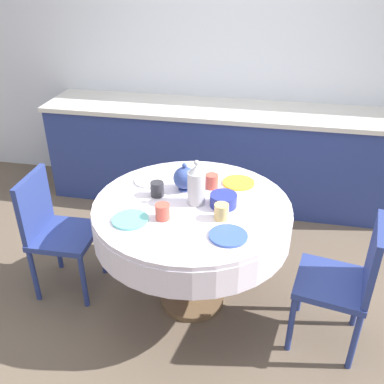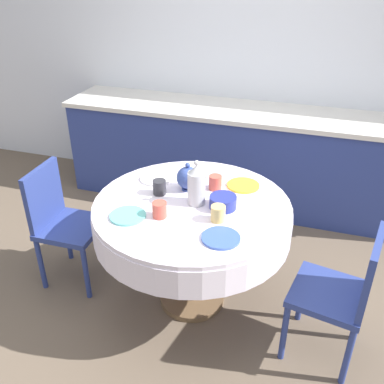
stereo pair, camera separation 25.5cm
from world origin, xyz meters
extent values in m
plane|color=brown|center=(0.00, 0.00, 0.00)|extent=(12.00, 12.00, 0.00)
cube|color=silver|center=(0.00, 1.79, 1.30)|extent=(7.00, 0.05, 2.60)
cube|color=navy|center=(0.00, 1.46, 0.43)|extent=(3.20, 0.60, 0.87)
cube|color=beige|center=(0.00, 1.46, 0.89)|extent=(3.24, 0.64, 0.04)
cylinder|color=brown|center=(0.00, 0.00, 0.02)|extent=(0.44, 0.44, 0.04)
cylinder|color=brown|center=(0.00, 0.00, 0.30)|extent=(0.11, 0.11, 0.53)
cylinder|color=silver|center=(0.00, 0.00, 0.66)|extent=(1.22, 1.22, 0.18)
cylinder|color=silver|center=(0.00, 0.00, 0.76)|extent=(1.21, 1.21, 0.03)
cube|color=navy|center=(0.86, -0.16, 0.44)|extent=(0.47, 0.47, 0.04)
cube|color=navy|center=(1.04, -0.20, 0.66)|extent=(0.11, 0.38, 0.42)
cylinder|color=navy|center=(0.65, -0.30, 0.21)|extent=(0.04, 0.04, 0.42)
cylinder|color=navy|center=(0.72, 0.04, 0.21)|extent=(0.04, 0.04, 0.42)
cylinder|color=navy|center=(1.00, -0.37, 0.21)|extent=(0.04, 0.04, 0.42)
cylinder|color=navy|center=(1.07, -0.02, 0.21)|extent=(0.04, 0.04, 0.42)
cube|color=navy|center=(-0.87, -0.02, 0.44)|extent=(0.41, 0.41, 0.04)
cube|color=navy|center=(-1.06, -0.02, 0.66)|extent=(0.04, 0.38, 0.42)
cylinder|color=navy|center=(-0.70, 0.16, 0.21)|extent=(0.04, 0.04, 0.42)
cylinder|color=navy|center=(-0.69, -0.19, 0.21)|extent=(0.04, 0.04, 0.42)
cylinder|color=navy|center=(-1.05, 0.15, 0.21)|extent=(0.04, 0.04, 0.42)
cylinder|color=navy|center=(-1.05, -0.20, 0.21)|extent=(0.04, 0.04, 0.42)
cylinder|color=#60BCB7|center=(-0.31, -0.25, 0.79)|extent=(0.21, 0.21, 0.01)
cylinder|color=#CC4C3D|center=(-0.13, -0.20, 0.83)|extent=(0.08, 0.08, 0.09)
cylinder|color=#3856AD|center=(0.26, -0.30, 0.79)|extent=(0.21, 0.21, 0.01)
cylinder|color=#DBB766|center=(0.20, -0.13, 0.83)|extent=(0.08, 0.08, 0.09)
cylinder|color=white|center=(-0.33, 0.23, 0.79)|extent=(0.21, 0.21, 0.01)
cylinder|color=#28282D|center=(-0.23, 0.05, 0.83)|extent=(0.08, 0.08, 0.09)
cylinder|color=yellow|center=(0.25, 0.31, 0.79)|extent=(0.21, 0.21, 0.01)
cylinder|color=#CC4C3D|center=(0.09, 0.22, 0.83)|extent=(0.08, 0.08, 0.09)
cylinder|color=#B2B2B7|center=(0.02, 0.01, 0.88)|extent=(0.11, 0.11, 0.21)
cone|color=#B2B2B7|center=(0.02, 0.01, 1.01)|extent=(0.10, 0.10, 0.05)
sphere|color=#B2B2B7|center=(0.02, 0.01, 1.05)|extent=(0.03, 0.03, 0.03)
cylinder|color=#33478E|center=(-0.08, 0.16, 0.79)|extent=(0.08, 0.08, 0.01)
sphere|color=#33478E|center=(-0.08, 0.16, 0.86)|extent=(0.14, 0.14, 0.14)
cylinder|color=#33478E|center=(0.00, 0.16, 0.87)|extent=(0.08, 0.03, 0.05)
sphere|color=#33478E|center=(-0.08, 0.16, 0.95)|extent=(0.03, 0.03, 0.03)
cylinder|color=navy|center=(0.19, 0.01, 0.82)|extent=(0.16, 0.16, 0.08)
camera|label=1|loc=(0.43, -2.19, 2.12)|focal=40.00mm
camera|label=2|loc=(0.68, -2.12, 2.12)|focal=40.00mm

